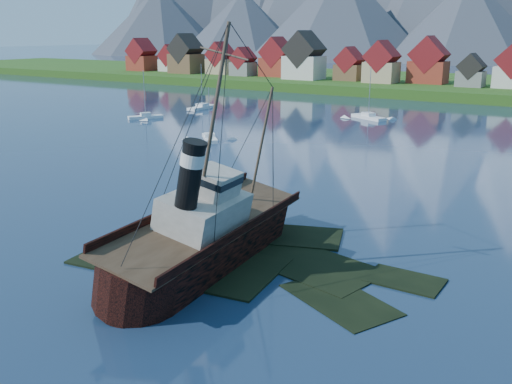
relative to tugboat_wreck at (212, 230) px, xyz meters
The scene contains 9 objects.
ground 2.96m from the tugboat_wreck, 17.22° to the right, with size 1400.00×1400.00×0.00m, color #192D48.
shoal 4.56m from the tugboat_wreck, 33.36° to the left, with size 31.71×21.24×1.14m.
seawall 131.72m from the tugboat_wreck, 89.56° to the left, with size 600.00×2.50×2.00m, color #3F3D38.
town 155.35m from the tugboat_wreck, 101.94° to the left, with size 250.96×16.69×17.30m.
tugboat_wreck is the anchor object (origin of this frame).
sailboat_a 58.60m from the tugboat_wreck, 127.67° to the left, with size 7.29×7.48×10.20m.
sailboat_b 88.36m from the tugboat_wreck, 137.34° to the left, with size 6.15×7.78×11.64m.
sailboat_c 90.08m from the tugboat_wreck, 103.43° to the left, with size 9.72×6.65×12.50m.
sailboat_f 103.45m from the tugboat_wreck, 128.66° to the left, with size 2.98×10.21×12.09m.
Camera 1 is at (28.05, -37.43, 19.56)m, focal length 40.00 mm.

